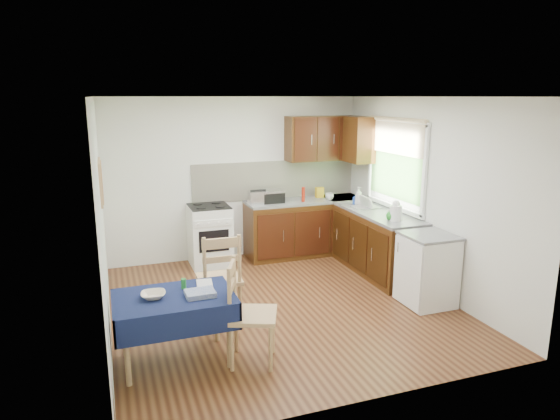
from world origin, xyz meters
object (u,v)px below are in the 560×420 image
object	(u,v)px
chair_far	(220,276)
chair_near	(247,310)
toaster	(258,197)
kettle	(396,211)
sandwich_press	(272,196)
dish_rack	(365,206)
dining_table	(174,306)

from	to	relation	value
chair_far	chair_near	xyz separation A→B (m)	(0.05, -0.91, -0.03)
toaster	kettle	bearing A→B (deg)	-32.95
chair_far	sandwich_press	xyz separation A→B (m)	(1.29, 2.01, 0.44)
toaster	dish_rack	distance (m)	1.62
chair_near	toaster	size ratio (longest dim) A/B	3.50
chair_near	sandwich_press	distance (m)	3.21
chair_near	kettle	size ratio (longest dim) A/B	3.71
sandwich_press	dish_rack	world-z (taller)	sandwich_press
dining_table	toaster	bearing A→B (deg)	68.34
dish_rack	sandwich_press	bearing A→B (deg)	119.68
dish_rack	kettle	world-z (taller)	kettle
dining_table	kettle	xyz separation A→B (m)	(3.06, 1.06, 0.45)
chair_near	kettle	distance (m)	2.78
chair_far	chair_near	world-z (taller)	chair_far
sandwich_press	toaster	bearing A→B (deg)	168.39
toaster	kettle	size ratio (longest dim) A/B	1.06
toaster	dish_rack	size ratio (longest dim) A/B	0.77
dish_rack	dining_table	bearing A→B (deg)	-173.48
dish_rack	kettle	xyz separation A→B (m)	(0.00, -0.80, 0.10)
chair_near	toaster	xyz separation A→B (m)	(1.00, 2.88, 0.47)
dining_table	sandwich_press	bearing A→B (deg)	65.23
dining_table	chair_near	bearing A→B (deg)	-9.26
kettle	chair_far	bearing A→B (deg)	-171.31
chair_near	dining_table	bearing A→B (deg)	92.17
dining_table	toaster	distance (m)	3.15
toaster	dish_rack	bearing A→B (deg)	-13.75
chair_far	toaster	world-z (taller)	toaster
dining_table	toaster	size ratio (longest dim) A/B	3.87
dish_rack	chair_far	bearing A→B (deg)	-179.23
toaster	dining_table	bearing A→B (deg)	-106.33
sandwich_press	chair_near	bearing A→B (deg)	-135.11
toaster	kettle	world-z (taller)	kettle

